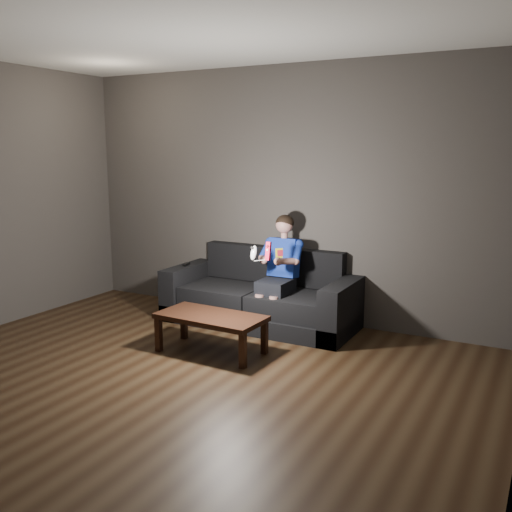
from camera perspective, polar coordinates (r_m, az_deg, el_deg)
The scene contains 9 objects.
floor at distance 4.41m, azimuth -11.66°, elevation -14.12°, with size 5.00×5.00×0.00m, color black.
back_wall at distance 6.15m, azimuth 2.97°, elevation 6.16°, with size 5.00×0.04×2.70m, color #403B38.
ceiling at distance 4.10m, azimuth -13.20°, elevation 22.62°, with size 5.00×5.00×0.02m, color beige.
sofa at distance 6.07m, azimuth 0.59°, elevation -4.39°, with size 2.02×0.87×0.78m.
child at distance 5.82m, azimuth 2.38°, elevation -0.72°, with size 0.45×0.55×1.10m.
wii_remote_red at distance 5.38m, azimuth 1.23°, elevation 0.50°, with size 0.04×0.07×0.18m.
nunchuk_white at distance 5.46m, azimuth -0.24°, elevation 0.32°, with size 0.08×0.10×0.15m.
wii_remote_black at distance 6.40m, azimuth -6.97°, elevation -0.83°, with size 0.06×0.14×0.03m.
coffee_table at distance 5.21m, azimuth -4.52°, elevation -6.38°, with size 0.99×0.53×0.35m.
Camera 1 is at (2.61, -3.04, 1.83)m, focal length 40.00 mm.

